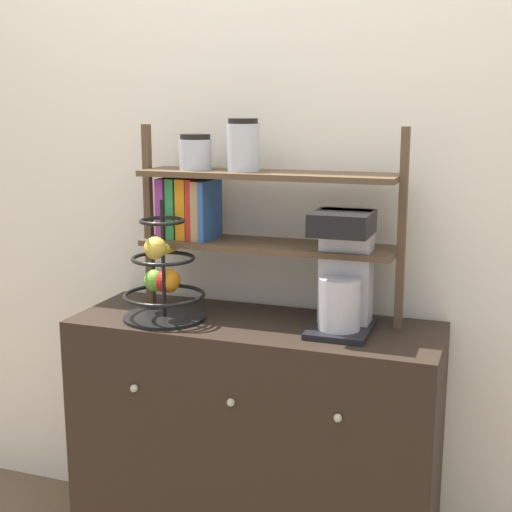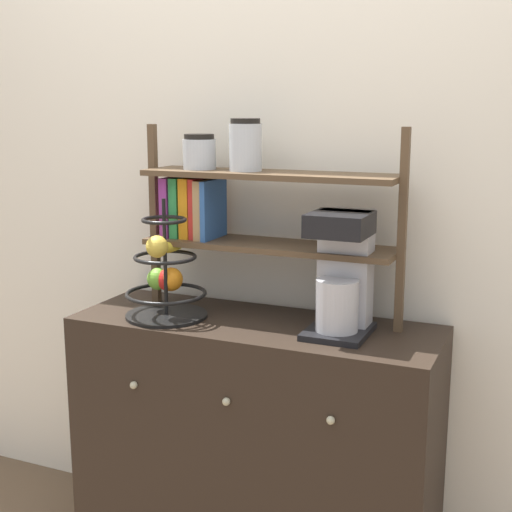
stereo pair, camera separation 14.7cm
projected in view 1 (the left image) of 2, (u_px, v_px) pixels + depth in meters
wall_back at (280, 163)px, 2.34m from camera, size 7.00×0.05×2.60m
sideboard at (255, 445)px, 2.29m from camera, size 1.15×0.42×0.83m
coffee_maker at (343, 272)px, 2.09m from camera, size 0.18×0.22×0.36m
fruit_stand at (163, 279)px, 2.24m from camera, size 0.26×0.26×0.38m
shelf_hutch at (234, 197)px, 2.24m from camera, size 0.86×0.20×0.62m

